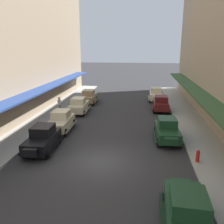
# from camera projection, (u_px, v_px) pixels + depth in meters

# --- Properties ---
(ground_plane) EXTENTS (200.00, 200.00, 0.00)m
(ground_plane) POSITION_uv_depth(u_px,v_px,m) (100.00, 162.00, 15.90)
(ground_plane) COLOR #2D2D30
(sidewalk_right) EXTENTS (3.00, 60.00, 0.15)m
(sidewalk_right) POSITION_uv_depth(u_px,v_px,m) (218.00, 168.00, 14.95)
(sidewalk_right) COLOR #A8A59E
(sidewalk_right) RESTS_ON ground
(parked_car_0) EXTENTS (2.28, 4.31, 1.84)m
(parked_car_0) POSITION_uv_depth(u_px,v_px,m) (167.00, 129.00, 19.25)
(parked_car_0) COLOR #193D23
(parked_car_0) RESTS_ON ground
(parked_car_1) EXTENTS (2.22, 4.29, 1.84)m
(parked_car_1) POSITION_uv_depth(u_px,v_px,m) (89.00, 96.00, 31.98)
(parked_car_1) COLOR #997F5B
(parked_car_1) RESTS_ON ground
(parked_car_2) EXTENTS (2.29, 4.31, 1.84)m
(parked_car_2) POSITION_uv_depth(u_px,v_px,m) (187.00, 211.00, 9.73)
(parked_car_2) COLOR #193D23
(parked_car_2) RESTS_ON ground
(parked_car_3) EXTENTS (2.29, 4.31, 1.84)m
(parked_car_3) POSITION_uv_depth(u_px,v_px,m) (79.00, 105.00, 27.25)
(parked_car_3) COLOR beige
(parked_car_3) RESTS_ON ground
(parked_car_4) EXTENTS (2.18, 4.27, 1.84)m
(parked_car_4) POSITION_uv_depth(u_px,v_px,m) (161.00, 103.00, 28.26)
(parked_car_4) COLOR #591919
(parked_car_4) RESTS_ON ground
(parked_car_5) EXTENTS (2.30, 4.32, 1.84)m
(parked_car_5) POSITION_uv_depth(u_px,v_px,m) (42.00, 138.00, 17.43)
(parked_car_5) COLOR black
(parked_car_5) RESTS_ON ground
(parked_car_6) EXTENTS (2.24, 4.30, 1.84)m
(parked_car_6) POSITION_uv_depth(u_px,v_px,m) (61.00, 121.00, 21.51)
(parked_car_6) COLOR beige
(parked_car_6) RESTS_ON ground
(parked_car_7) EXTENTS (2.16, 4.27, 1.84)m
(parked_car_7) POSITION_uv_depth(u_px,v_px,m) (156.00, 94.00, 33.50)
(parked_car_7) COLOR beige
(parked_car_7) RESTS_ON ground
(fire_hydrant) EXTENTS (0.24, 0.24, 0.82)m
(fire_hydrant) POSITION_uv_depth(u_px,v_px,m) (198.00, 156.00, 15.45)
(fire_hydrant) COLOR #B21E19
(fire_hydrant) RESTS_ON sidewalk_right
(pedestrian_0) EXTENTS (0.36, 0.28, 1.67)m
(pedestrian_0) POSITION_uv_depth(u_px,v_px,m) (59.00, 104.00, 27.25)
(pedestrian_0) COLOR slate
(pedestrian_0) RESTS_ON sidewalk_left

